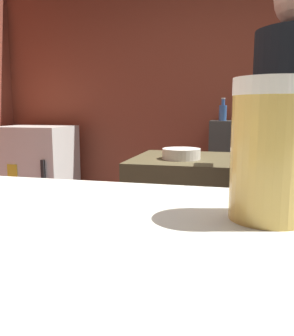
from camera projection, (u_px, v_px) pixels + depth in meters
wall_back at (257, 92)px, 3.30m from camera, size 5.20×0.10×2.70m
back_shelf at (252, 183)px, 3.17m from camera, size 0.76×0.36×1.10m
mini_fridge at (39, 179)px, 3.50m from camera, size 0.64×0.58×1.04m
mixing_bowl at (181, 154)px, 1.85m from camera, size 0.20×0.20×0.05m
pint_glass_far at (271, 150)px, 0.37m from camera, size 0.08×0.08×0.15m
bottle_olive_oil at (293, 110)px, 2.97m from camera, size 0.05×0.05×0.23m
bottle_hot_sauce at (223, 112)px, 3.04m from camera, size 0.06×0.06×0.19m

